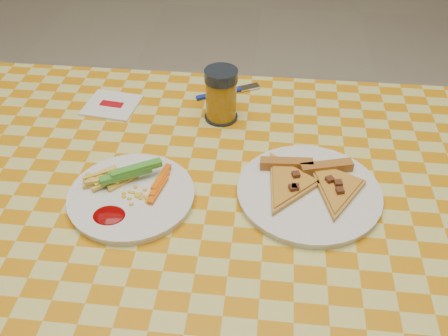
{
  "coord_description": "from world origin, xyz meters",
  "views": [
    {
      "loc": [
        0.1,
        -0.65,
        1.39
      ],
      "look_at": [
        0.02,
        0.06,
        0.78
      ],
      "focal_mm": 40.0,
      "sensor_mm": 36.0,
      "label": 1
    }
  ],
  "objects": [
    {
      "name": "table",
      "position": [
        0.0,
        0.0,
        0.68
      ],
      "size": [
        1.28,
        0.88,
        0.76
      ],
      "color": "silver",
      "rests_on": "ground"
    },
    {
      "name": "pizza_slices",
      "position": [
        0.18,
        0.04,
        0.78
      ],
      "size": [
        0.24,
        0.22,
        0.02
      ],
      "color": "#C6813C",
      "rests_on": "plate_right"
    },
    {
      "name": "napkin",
      "position": [
        -0.26,
        0.27,
        0.76
      ],
      "size": [
        0.13,
        0.12,
        0.01
      ],
      "rotation": [
        0.0,
        0.0,
        -0.13
      ],
      "color": "silver",
      "rests_on": "table"
    },
    {
      "name": "plate_right",
      "position": [
        0.18,
        0.02,
        0.76
      ],
      "size": [
        0.28,
        0.28,
        0.01
      ],
      "primitive_type": "cylinder",
      "rotation": [
        0.0,
        0.0,
        0.08
      ],
      "color": "silver",
      "rests_on": "table"
    },
    {
      "name": "fries_veggies",
      "position": [
        -0.15,
        -0.01,
        0.78
      ],
      "size": [
        0.17,
        0.16,
        0.04
      ],
      "color": "#F7D14E",
      "rests_on": "plate_left"
    },
    {
      "name": "plate_left",
      "position": [
        -0.14,
        -0.02,
        0.76
      ],
      "size": [
        0.28,
        0.28,
        0.01
      ],
      "primitive_type": "cylinder",
      "rotation": [
        0.0,
        0.0,
        -0.31
      ],
      "color": "silver",
      "rests_on": "table"
    },
    {
      "name": "drink_glass",
      "position": [
        -0.01,
        0.25,
        0.81
      ],
      "size": [
        0.07,
        0.07,
        0.12
      ],
      "color": "black",
      "rests_on": "table"
    },
    {
      "name": "fork",
      "position": [
        0.0,
        0.36,
        0.76
      ],
      "size": [
        0.15,
        0.09,
        0.01
      ],
      "rotation": [
        0.0,
        0.0,
        0.48
      ],
      "color": "navy",
      "rests_on": "table"
    }
  ]
}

